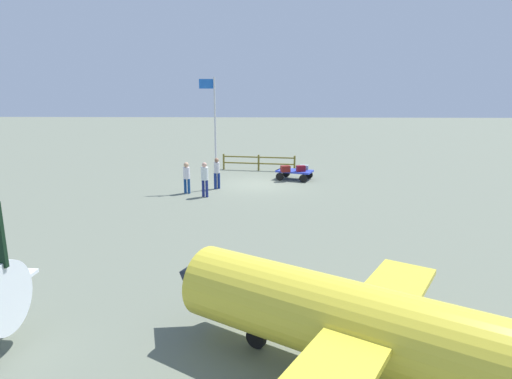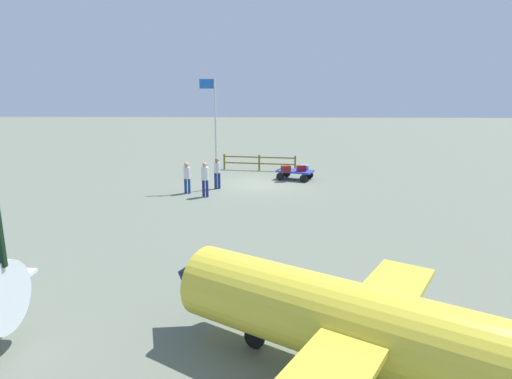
{
  "view_description": "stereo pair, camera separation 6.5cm",
  "coord_description": "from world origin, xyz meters",
  "views": [
    {
      "loc": [
        -0.56,
        23.44,
        5.15
      ],
      "look_at": [
        -0.01,
        6.0,
        1.1
      ],
      "focal_mm": 30.13,
      "sensor_mm": 36.0,
      "label": 1
    },
    {
      "loc": [
        -0.63,
        23.43,
        5.15
      ],
      "look_at": [
        -0.01,
        6.0,
        1.1
      ],
      "focal_mm": 30.13,
      "sensor_mm": 36.0,
      "label": 2
    }
  ],
  "objects": [
    {
      "name": "worker_supervisor",
      "position": [
        2.22,
        1.18,
        0.95
      ],
      "size": [
        0.4,
        0.4,
        1.66
      ],
      "color": "navy",
      "rests_on": "ground"
    },
    {
      "name": "luggage_cart",
      "position": [
        -2.02,
        -1.4,
        0.42
      ],
      "size": [
        2.3,
        1.86,
        0.55
      ],
      "color": "#2C3FC0",
      "rests_on": "ground"
    },
    {
      "name": "suitcase_olive",
      "position": [
        -1.49,
        -0.88,
        0.73
      ],
      "size": [
        0.59,
        0.5,
        0.35
      ],
      "color": "maroon",
      "rests_on": "luggage_cart"
    },
    {
      "name": "suitcase_dark",
      "position": [
        -2.38,
        -1.04,
        0.72
      ],
      "size": [
        0.56,
        0.41,
        0.34
      ],
      "color": "maroon",
      "rests_on": "luggage_cart"
    },
    {
      "name": "ground_plane",
      "position": [
        0.0,
        0.0,
        0.0
      ],
      "size": [
        120.0,
        120.0,
        0.0
      ],
      "primitive_type": "plane",
      "color": "slate"
    },
    {
      "name": "wooden_fence",
      "position": [
        0.14,
        -4.23,
        0.61
      ],
      "size": [
        4.77,
        0.79,
        1.03
      ],
      "color": "brown",
      "rests_on": "ground"
    },
    {
      "name": "worker_trailing",
      "position": [
        3.62,
        2.26,
        0.94
      ],
      "size": [
        0.42,
        0.42,
        1.6
      ],
      "color": "navy",
      "rests_on": "ground"
    },
    {
      "name": "airplane_near",
      "position": [
        -2.05,
        16.63,
        1.19
      ],
      "size": [
        7.71,
        5.57,
        3.11
      ],
      "color": "gold",
      "rests_on": "ground"
    },
    {
      "name": "worker_lead",
      "position": [
        2.59,
        2.97,
        1.02
      ],
      "size": [
        0.47,
        0.47,
        1.73
      ],
      "color": "navy",
      "rests_on": "ground"
    },
    {
      "name": "suitcase_maroon",
      "position": [
        -2.63,
        -1.67,
        0.69
      ],
      "size": [
        0.56,
        0.48,
        0.26
      ],
      "color": "gray",
      "rests_on": "luggage_cart"
    },
    {
      "name": "flagpole",
      "position": [
        2.32,
        1.13,
        3.28
      ],
      "size": [
        0.82,
        0.19,
        5.79
      ],
      "color": "silver",
      "rests_on": "ground"
    }
  ]
}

